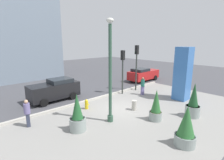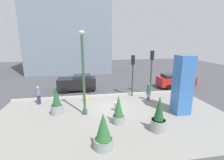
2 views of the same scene
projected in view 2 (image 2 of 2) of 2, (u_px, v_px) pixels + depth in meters
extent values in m
plane|color=#47474C|center=(104.00, 93.00, 18.14)|extent=(60.00, 60.00, 0.00)
cube|color=gray|center=(114.00, 118.00, 12.40)|extent=(18.00, 10.00, 0.02)
cube|color=#B7B2A8|center=(105.00, 95.00, 17.28)|extent=(18.00, 0.24, 0.16)
cylinder|color=#335642|center=(85.00, 112.00, 13.00)|extent=(0.36, 0.36, 0.40)
cylinder|color=#335642|center=(84.00, 77.00, 12.33)|extent=(0.20, 0.20, 6.02)
ellipsoid|color=silver|center=(82.00, 32.00, 11.58)|extent=(0.44, 0.44, 0.28)
cube|color=#3870BC|center=(183.00, 85.00, 12.77)|extent=(1.17, 1.17, 4.59)
cylinder|color=gray|center=(104.00, 144.00, 8.88)|extent=(1.02, 1.02, 0.56)
cylinder|color=#382819|center=(103.00, 139.00, 8.82)|extent=(0.94, 0.94, 0.04)
cone|color=#2D6B33|center=(103.00, 126.00, 8.63)|extent=(0.84, 0.84, 1.50)
cylinder|color=gray|center=(158.00, 125.00, 10.59)|extent=(0.95, 0.95, 0.78)
cylinder|color=#382819|center=(158.00, 120.00, 10.50)|extent=(0.88, 0.88, 0.04)
cone|color=#1E4C28|center=(159.00, 108.00, 10.31)|extent=(0.64, 0.64, 1.58)
cylinder|color=gray|center=(57.00, 110.00, 13.00)|extent=(0.94, 0.94, 0.75)
cylinder|color=#382819|center=(57.00, 105.00, 12.91)|extent=(0.87, 0.87, 0.04)
cone|color=#235B2D|center=(56.00, 96.00, 12.73)|extent=(0.64, 0.64, 1.45)
cylinder|color=gray|center=(118.00, 119.00, 11.58)|extent=(0.83, 0.83, 0.58)
cylinder|color=#382819|center=(118.00, 116.00, 11.51)|extent=(0.76, 0.76, 0.04)
cone|color=#2D6B33|center=(119.00, 106.00, 11.33)|extent=(0.64, 0.64, 1.49)
cylinder|color=gold|center=(85.00, 99.00, 15.65)|extent=(0.26, 0.26, 0.55)
sphere|color=gold|center=(85.00, 95.00, 15.57)|extent=(0.24, 0.24, 0.24)
cylinder|color=gold|center=(87.00, 98.00, 15.68)|extent=(0.12, 0.10, 0.10)
cylinder|color=#B2ADA3|center=(117.00, 107.00, 13.55)|extent=(0.36, 0.36, 0.75)
cylinder|color=#333833|center=(132.00, 80.00, 16.94)|extent=(0.14, 0.14, 3.31)
cube|color=black|center=(133.00, 60.00, 16.44)|extent=(0.28, 0.32, 0.90)
sphere|color=yellow|center=(133.00, 60.00, 16.60)|extent=(0.18, 0.18, 0.18)
cylinder|color=#333833|center=(151.00, 78.00, 17.16)|extent=(0.14, 0.14, 3.74)
cube|color=black|center=(152.00, 55.00, 16.61)|extent=(0.28, 0.32, 0.90)
sphere|color=green|center=(151.00, 58.00, 16.84)|extent=(0.18, 0.18, 0.18)
cube|color=black|center=(77.00, 83.00, 18.78)|extent=(4.18, 1.80, 1.23)
cube|color=#1E2328|center=(82.00, 76.00, 18.70)|extent=(1.89, 1.58, 0.34)
cylinder|color=black|center=(65.00, 91.00, 17.84)|extent=(0.64, 0.22, 0.64)
cylinder|color=black|center=(66.00, 87.00, 19.54)|extent=(0.64, 0.22, 0.64)
cylinder|color=black|center=(89.00, 90.00, 18.28)|extent=(0.64, 0.22, 0.64)
cylinder|color=black|center=(88.00, 86.00, 19.98)|extent=(0.64, 0.22, 0.64)
cube|color=red|center=(176.00, 81.00, 20.23)|extent=(4.45, 1.86, 1.05)
cube|color=#1E2328|center=(171.00, 76.00, 19.95)|extent=(2.01, 1.62, 0.35)
cylinder|color=black|center=(181.00, 82.00, 21.45)|extent=(0.64, 0.22, 0.64)
cylinder|color=black|center=(190.00, 86.00, 19.70)|extent=(0.64, 0.22, 0.64)
cylinder|color=black|center=(162.00, 83.00, 20.98)|extent=(0.64, 0.22, 0.64)
cylinder|color=black|center=(169.00, 87.00, 19.23)|extent=(0.64, 0.22, 0.64)
cube|color=slate|center=(148.00, 96.00, 15.95)|extent=(0.32, 0.27, 0.85)
cylinder|color=#236656|center=(149.00, 89.00, 15.77)|extent=(0.44, 0.44, 0.64)
sphere|color=#8C664C|center=(149.00, 84.00, 15.67)|extent=(0.23, 0.23, 0.23)
cube|color=#33384C|center=(39.00, 100.00, 15.01)|extent=(0.26, 0.32, 0.84)
cylinder|color=slate|center=(38.00, 92.00, 14.83)|extent=(0.43, 0.43, 0.63)
sphere|color=tan|center=(38.00, 87.00, 14.73)|extent=(0.23, 0.23, 0.23)
cube|color=gray|center=(69.00, 21.00, 30.09)|extent=(13.98, 10.55, 18.01)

